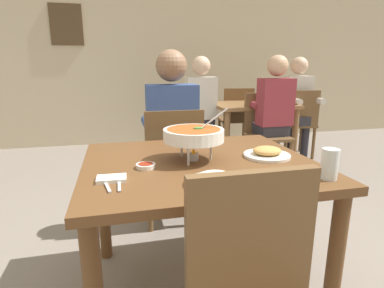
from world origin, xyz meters
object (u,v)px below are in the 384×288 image
object	(u,v)px
dining_table_main	(199,181)
rice_plate	(215,180)
drink_glass	(329,166)
patron_bg_right	(298,101)
curry_bowl	(194,135)
diner_main	(171,129)
chair_bg_window	(237,115)
patron_bg_middle	(273,109)
appetizer_plate	(267,153)
chair_bg_right	(298,120)
chair_bg_middle	(265,129)
sauce_dish	(146,166)
chair_bg_corner	(195,116)
dining_table_far	(251,113)
chair_bg_left	(199,122)
chair_diner_main	(173,160)
patron_bg_left	(200,104)

from	to	relation	value
dining_table_main	rice_plate	bearing A→B (deg)	-93.89
drink_glass	patron_bg_right	world-z (taller)	patron_bg_right
patron_bg_right	curry_bowl	bearing A→B (deg)	-131.66
diner_main	chair_bg_window	size ratio (longest dim) A/B	1.46
chair_bg_window	patron_bg_middle	world-z (taller)	patron_bg_middle
appetizer_plate	patron_bg_right	bearing A→B (deg)	54.86
chair_bg_right	chair_bg_middle	bearing A→B (deg)	-148.26
curry_bowl	chair_bg_window	xyz separation A→B (m)	(1.29, 2.67, -0.36)
sauce_dish	chair_bg_middle	size ratio (longest dim) A/B	0.10
chair_bg_window	patron_bg_middle	size ratio (longest dim) A/B	0.69
appetizer_plate	chair_bg_corner	world-z (taller)	chair_bg_corner
dining_table_main	diner_main	size ratio (longest dim) A/B	0.86
patron_bg_middle	patron_bg_right	size ratio (longest dim) A/B	1.00
sauce_dish	curry_bowl	bearing A→B (deg)	15.43
chair_bg_middle	patron_bg_middle	size ratio (longest dim) A/B	0.69
chair_bg_middle	chair_bg_corner	xyz separation A→B (m)	(-0.54, 1.07, 0.00)
dining_table_far	appetizer_plate	bearing A→B (deg)	-112.17
dining_table_main	sauce_dish	xyz separation A→B (m)	(-0.27, -0.05, 0.12)
appetizer_plate	chair_bg_left	world-z (taller)	chair_bg_left
sauce_dish	dining_table_far	distance (m)	2.74
sauce_dish	drink_glass	world-z (taller)	drink_glass
curry_bowl	rice_plate	xyz separation A→B (m)	(0.00, -0.34, -0.11)
chair_bg_middle	chair_bg_window	world-z (taller)	same
chair_bg_corner	patron_bg_middle	world-z (taller)	patron_bg_middle
curry_bowl	chair_bg_left	bearing A→B (deg)	74.55
chair_bg_middle	chair_bg_right	size ratio (longest dim) A/B	1.00
chair_diner_main	patron_bg_middle	bearing A→B (deg)	34.36
dining_table_far	chair_bg_middle	size ratio (longest dim) A/B	1.11
appetizer_plate	drink_glass	bearing A→B (deg)	-74.22
dining_table_far	chair_bg_window	size ratio (longest dim) A/B	1.11
patron_bg_left	sauce_dish	bearing A→B (deg)	-110.90
diner_main	sauce_dish	size ratio (longest dim) A/B	14.56
rice_plate	patron_bg_right	bearing A→B (deg)	52.46
dining_table_main	chair_bg_middle	distance (m)	2.12
drink_glass	patron_bg_left	xyz separation A→B (m)	(0.14, 2.60, -0.05)
sauce_dish	chair_bg_left	size ratio (longest dim) A/B	0.10
chair_bg_right	chair_bg_window	size ratio (longest dim) A/B	1.00
dining_table_main	patron_bg_middle	xyz separation A→B (m)	(1.27, 1.64, 0.12)
patron_bg_left	dining_table_far	bearing A→B (deg)	-1.54
appetizer_plate	chair_bg_right	size ratio (longest dim) A/B	0.27
chair_diner_main	drink_glass	distance (m)	1.27
dining_table_far	chair_bg_corner	world-z (taller)	chair_bg_corner
sauce_dish	patron_bg_right	distance (m)	3.15
rice_plate	drink_glass	world-z (taller)	drink_glass
dining_table_main	patron_bg_right	world-z (taller)	patron_bg_right
chair_diner_main	appetizer_plate	xyz separation A→B (m)	(0.36, -0.79, 0.25)
chair_bg_middle	rice_plate	bearing A→B (deg)	-121.34
sauce_dish	drink_glass	distance (m)	0.80
chair_diner_main	chair_bg_left	size ratio (longest dim) A/B	1.00
chair_bg_right	drink_glass	bearing A→B (deg)	-119.95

